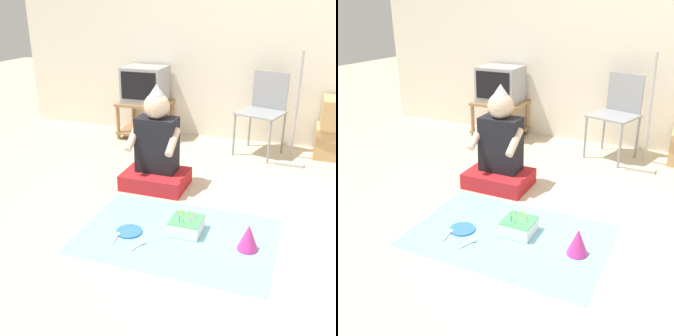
% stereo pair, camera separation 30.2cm
% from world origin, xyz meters
% --- Properties ---
extents(ground_plane, '(16.00, 16.00, 0.00)m').
position_xyz_m(ground_plane, '(0.00, 0.00, 0.00)').
color(ground_plane, beige).
extents(wall_back, '(6.40, 0.06, 2.55)m').
position_xyz_m(wall_back, '(0.00, 2.21, 1.27)').
color(wall_back, silver).
rests_on(wall_back, ground_plane).
extents(tv_stand, '(0.60, 0.50, 0.43)m').
position_xyz_m(tv_stand, '(-1.45, 1.93, 0.26)').
color(tv_stand, '#997047').
rests_on(tv_stand, ground_plane).
extents(tv, '(0.48, 0.43, 0.41)m').
position_xyz_m(tv, '(-1.45, 1.94, 0.64)').
color(tv, '#99999E').
rests_on(tv, tv_stand).
extents(folding_chair, '(0.54, 0.53, 0.87)m').
position_xyz_m(folding_chair, '(-0.04, 1.82, 0.51)').
color(folding_chair, gray).
rests_on(folding_chair, ground_plane).
extents(dust_mop, '(0.28, 0.35, 1.14)m').
position_xyz_m(dust_mop, '(0.29, 1.60, 0.32)').
color(dust_mop, '#B2ADA3').
rests_on(dust_mop, ground_plane).
extents(person_seated, '(0.55, 0.43, 0.91)m').
position_xyz_m(person_seated, '(-0.81, 0.64, 0.31)').
color(person_seated, red).
rests_on(person_seated, ground_plane).
extents(party_cloth, '(1.37, 0.93, 0.01)m').
position_xyz_m(party_cloth, '(-0.38, -0.10, 0.00)').
color(party_cloth, '#7FC6E0').
rests_on(party_cloth, ground_plane).
extents(birthday_cake, '(0.22, 0.22, 0.16)m').
position_xyz_m(birthday_cake, '(-0.33, -0.04, 0.06)').
color(birthday_cake, white).
rests_on(birthday_cake, party_cloth).
extents(party_hat_blue, '(0.14, 0.14, 0.18)m').
position_xyz_m(party_hat_blue, '(0.12, -0.11, 0.10)').
color(party_hat_blue, '#CC338C').
rests_on(party_hat_blue, party_cloth).
extents(paper_plate, '(0.19, 0.19, 0.01)m').
position_xyz_m(paper_plate, '(-0.71, -0.18, 0.01)').
color(paper_plate, blue).
rests_on(paper_plate, party_cloth).
extents(plastic_spoon_near, '(0.04, 0.15, 0.01)m').
position_xyz_m(plastic_spoon_near, '(-0.77, -0.26, 0.01)').
color(plastic_spoon_near, white).
rests_on(plastic_spoon_near, party_cloth).
extents(plastic_spoon_far, '(0.06, 0.14, 0.01)m').
position_xyz_m(plastic_spoon_far, '(-0.57, -0.29, 0.01)').
color(plastic_spoon_far, white).
rests_on(plastic_spoon_far, party_cloth).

